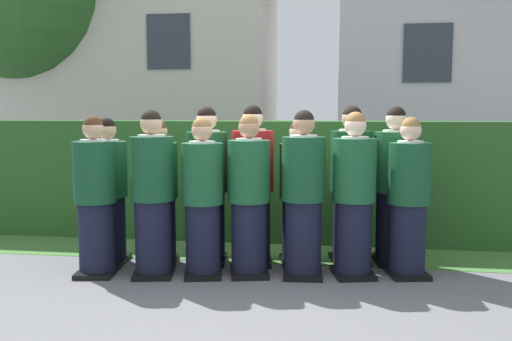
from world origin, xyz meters
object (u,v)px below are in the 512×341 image
Objects in this scene: student_front_row_6 at (409,201)px; student_rear_row_0 at (108,194)px; student_front_row_1 at (153,197)px; student_front_row_2 at (203,201)px; student_front_row_3 at (249,199)px; student_rear_row_6 at (394,189)px; student_rear_row_2 at (207,189)px; student_rear_row_5 at (351,188)px; student_rear_row_1 at (159,195)px; student_front_row_4 at (303,198)px; student_front_row_5 at (354,199)px; student_rear_row_4 at (298,196)px; student_in_red_blazer at (253,189)px; student_front_row_0 at (95,200)px.

student_rear_row_0 is at bearing 179.07° from student_front_row_6.
student_front_row_2 is (0.50, 0.06, -0.04)m from student_front_row_1.
student_rear_row_6 is at bearing 23.50° from student_front_row_3.
student_rear_row_5 is at bearing 8.30° from student_rear_row_2.
student_rear_row_1 is 0.92× the size of student_rear_row_2.
student_front_row_4 is 1.61m from student_rear_row_1.
student_front_row_5 is 1.60m from student_rear_row_2.
student_rear_row_6 is at bearing 50.31° from student_front_row_5.
student_front_row_6 is (2.06, 0.29, 0.00)m from student_front_row_2.
student_rear_row_4 is at bearing 7.35° from student_rear_row_0.
student_front_row_2 is 0.93× the size of student_rear_row_5.
student_in_red_blazer is at bearing 93.39° from student_front_row_3.
student_in_red_blazer is at bearing 171.56° from student_front_row_6.
student_rear_row_2 is 1.58m from student_rear_row_5.
student_front_row_4 is at bearing 7.18° from student_front_row_1.
student_front_row_6 is at bearing -8.44° from student_in_red_blazer.
student_front_row_3 is at bearing -176.22° from student_front_row_4.
student_front_row_1 is 2.58m from student_front_row_6.
student_front_row_1 is 0.97m from student_front_row_3.
student_rear_row_2 reaches higher than student_rear_row_4.
student_rear_row_1 is at bearing 170.38° from student_front_row_4.
student_front_row_2 is 1.01× the size of student_rear_row_0.
student_front_row_4 is 0.70m from student_in_red_blazer.
student_front_row_2 is at bearing -154.33° from student_rear_row_5.
student_front_row_2 is 1.66m from student_rear_row_5.
student_front_row_0 is 0.94× the size of student_in_red_blazer.
student_rear_row_4 is (0.49, 0.08, -0.08)m from student_in_red_blazer.
student_front_row_3 is 1.61m from student_front_row_6.
student_front_row_3 is at bearing -148.95° from student_rear_row_5.
student_rear_row_6 is at bearing 3.73° from student_rear_row_5.
student_rear_row_2 reaches higher than student_front_row_1.
student_in_red_blazer reaches higher than student_front_row_3.
student_rear_row_4 is (0.46, 0.51, -0.03)m from student_front_row_3.
student_front_row_5 is at bearing -34.09° from student_rear_row_4.
student_front_row_2 is 1.00× the size of student_front_row_6.
student_in_red_blazer is at bearing 22.97° from student_front_row_0.
student_rear_row_6 is (2.46, 0.81, 0.02)m from student_front_row_1.
student_rear_row_4 is (2.06, 0.27, -0.01)m from student_rear_row_0.
student_rear_row_1 is at bearing 6.41° from student_rear_row_0.
student_front_row_3 is at bearing -16.33° from student_rear_row_1.
student_rear_row_6 is (0.45, 0.54, 0.03)m from student_front_row_5.
student_front_row_6 is 0.71m from student_rear_row_5.
student_front_row_0 is at bearing -172.91° from student_front_row_5.
student_front_row_6 is at bearing -15.66° from student_rear_row_4.
student_front_row_1 reaches higher than student_front_row_0.
student_rear_row_6 is (2.54, 0.35, 0.07)m from student_rear_row_1.
student_front_row_3 is at bearing -174.01° from student_front_row_5.
student_rear_row_5 is (1.03, 0.62, 0.04)m from student_front_row_3.
student_in_red_blazer is 1.00× the size of student_rear_row_5.
student_rear_row_4 is at bearing 99.91° from student_front_row_4.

